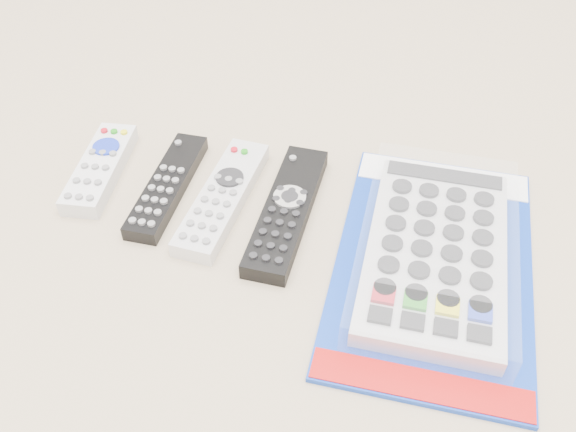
% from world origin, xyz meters
% --- Properties ---
extents(remote_small_grey, '(0.06, 0.16, 0.02)m').
position_xyz_m(remote_small_grey, '(-0.22, 0.05, 0.01)').
color(remote_small_grey, silver).
rests_on(remote_small_grey, ground).
extents(remote_slim_black, '(0.05, 0.18, 0.02)m').
position_xyz_m(remote_slim_black, '(-0.13, 0.04, 0.01)').
color(remote_slim_black, black).
rests_on(remote_slim_black, ground).
extents(remote_silver_dvd, '(0.07, 0.20, 0.02)m').
position_xyz_m(remote_silver_dvd, '(-0.06, 0.03, 0.01)').
color(remote_silver_dvd, silver).
rests_on(remote_silver_dvd, ground).
extents(remote_large_black, '(0.06, 0.21, 0.02)m').
position_xyz_m(remote_large_black, '(0.02, 0.03, 0.01)').
color(remote_large_black, black).
rests_on(remote_large_black, ground).
extents(jumbo_remote_packaged, '(0.22, 0.35, 0.05)m').
position_xyz_m(jumbo_remote_packaged, '(0.19, -0.01, 0.02)').
color(jumbo_remote_packaged, '#0E329E').
rests_on(jumbo_remote_packaged, ground).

